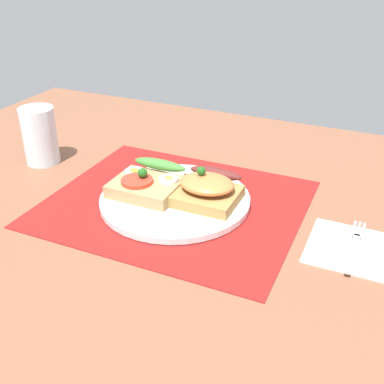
{
  "coord_description": "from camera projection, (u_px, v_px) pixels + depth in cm",
  "views": [
    {
      "loc": [
        29.82,
        -59.68,
        38.68
      ],
      "look_at": [
        3.0,
        0.0,
        2.83
      ],
      "focal_mm": 44.47,
      "sensor_mm": 36.0,
      "label": 1
    }
  ],
  "objects": [
    {
      "name": "plate",
      "position": [
        175.0,
        199.0,
        0.77
      ],
      "size": [
        24.17,
        24.17,
        1.03
      ],
      "primitive_type": "cylinder",
      "color": "white",
      "rests_on": "placemat"
    },
    {
      "name": "sandwich_salmon",
      "position": [
        206.0,
        188.0,
        0.75
      ],
      "size": [
        10.63,
        10.27,
        5.5
      ],
      "color": "olive",
      "rests_on": "plate"
    },
    {
      "name": "fork",
      "position": [
        355.0,
        244.0,
        0.66
      ],
      "size": [
        1.62,
        13.13,
        0.32
      ],
      "color": "#B7B7BC",
      "rests_on": "napkin"
    },
    {
      "name": "napkin",
      "position": [
        353.0,
        248.0,
        0.66
      ],
      "size": [
        12.27,
        11.7,
        0.6
      ],
      "primitive_type": "cube",
      "color": "white",
      "rests_on": "ground_plane"
    },
    {
      "name": "drinking_glass",
      "position": [
        40.0,
        136.0,
        0.89
      ],
      "size": [
        6.36,
        6.36,
        10.7
      ],
      "primitive_type": "cylinder",
      "color": "silver",
      "rests_on": "ground_plane"
    },
    {
      "name": "sandwich_egg_tomato",
      "position": [
        148.0,
        183.0,
        0.77
      ],
      "size": [
        10.77,
        10.4,
        4.28
      ],
      "color": "#A58053",
      "rests_on": "plate"
    },
    {
      "name": "placemat",
      "position": [
        175.0,
        203.0,
        0.77
      ],
      "size": [
        40.11,
        33.96,
        0.3
      ],
      "primitive_type": "cube",
      "color": "maroon",
      "rests_on": "ground_plane"
    },
    {
      "name": "ground_plane",
      "position": [
        175.0,
        212.0,
        0.78
      ],
      "size": [
        120.0,
        90.0,
        3.2
      ],
      "primitive_type": "cube",
      "color": "brown"
    }
  ]
}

